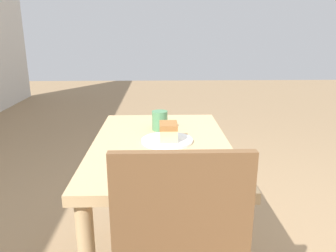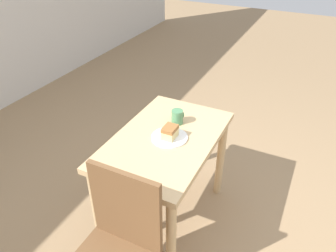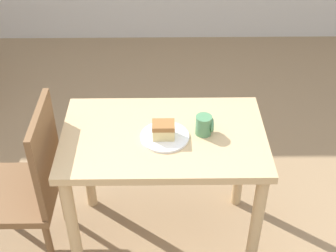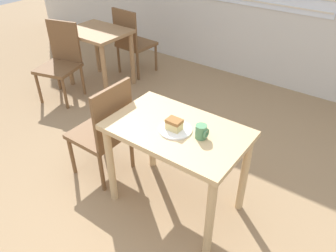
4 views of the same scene
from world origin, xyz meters
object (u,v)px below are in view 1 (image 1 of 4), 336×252
(dining_table_near, at_px, (161,168))
(plate, at_px, (167,140))
(coffee_mug, at_px, (160,120))
(cake_slice, at_px, (168,131))

(dining_table_near, distance_m, plate, 0.14)
(dining_table_near, height_order, coffee_mug, coffee_mug)
(plate, distance_m, cake_slice, 0.05)
(dining_table_near, relative_size, coffee_mug, 10.07)
(plate, distance_m, coffee_mug, 0.20)
(coffee_mug, bearing_deg, cake_slice, -169.09)
(dining_table_near, height_order, cake_slice, cake_slice)
(dining_table_near, bearing_deg, coffee_mug, 1.19)
(cake_slice, bearing_deg, dining_table_near, 85.55)
(dining_table_near, bearing_deg, cake_slice, -94.45)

